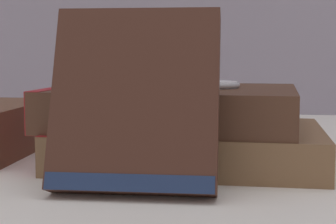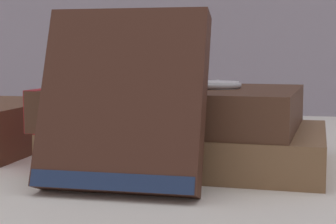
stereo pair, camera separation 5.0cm
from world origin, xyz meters
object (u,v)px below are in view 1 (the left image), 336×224
at_px(book_flat_top, 167,107).
at_px(reading_glasses, 162,138).
at_px(book_flat_bottom, 186,145).
at_px(pocket_watch, 213,85).
at_px(book_leaning_front, 135,107).

distance_m(book_flat_top, reading_glasses, 0.14).
distance_m(book_flat_bottom, book_flat_top, 0.04).
relative_size(book_flat_top, pocket_watch, 4.38).
bearing_deg(book_flat_top, book_flat_bottom, -13.00).
height_order(book_flat_top, pocket_watch, pocket_watch).
bearing_deg(book_flat_bottom, reading_glasses, 109.03).
bearing_deg(book_flat_top, pocket_watch, 3.69).
relative_size(book_flat_bottom, reading_glasses, 2.38).
bearing_deg(book_leaning_front, reading_glasses, 92.84).
bearing_deg(book_flat_bottom, book_leaning_front, -101.31).
xyz_separation_m(book_flat_bottom, book_flat_top, (-0.02, 0.01, 0.03)).
height_order(book_flat_bottom, book_leaning_front, book_leaning_front).
relative_size(pocket_watch, reading_glasses, 0.52).
bearing_deg(book_flat_bottom, book_flat_top, 165.34).
height_order(book_leaning_front, reading_glasses, book_leaning_front).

